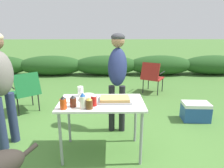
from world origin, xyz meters
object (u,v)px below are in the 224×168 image
hot_sauce_bottle (63,103)px  camp_chair_near_hedge (26,90)px  ketchup_bottle (94,100)px  food_tray (115,99)px  standing_person_in_gray_fleece (1,80)px  bbq_sauce_bottle (73,101)px  plate_stack (70,100)px  camp_chair_green_behind_table (152,76)px  beer_bottle (89,103)px  cooler_box (195,111)px  mixing_bowl (88,96)px  folding_table (101,107)px  mayo_bottle (83,101)px  standing_person_in_dark_puffer (117,69)px  paper_cup_stack (81,91)px

hot_sauce_bottle → camp_chair_near_hedge: hot_sauce_bottle is taller
ketchup_bottle → food_tray: bearing=29.6°
food_tray → standing_person_in_gray_fleece: size_ratio=0.27×
bbq_sauce_bottle → camp_chair_near_hedge: size_ratio=0.17×
ketchup_bottle → camp_chair_near_hedge: size_ratio=0.19×
plate_stack → ketchup_bottle: (0.33, -0.18, 0.06)m
hot_sauce_bottle → standing_person_in_gray_fleece: standing_person_in_gray_fleece is taller
food_tray → camp_chair_green_behind_table: (1.05, 2.57, -0.30)m
food_tray → camp_chair_near_hedge: (-1.74, 1.39, -0.30)m
beer_bottle → camp_chair_near_hedge: (-1.43, 1.64, -0.34)m
ketchup_bottle → camp_chair_green_behind_table: (1.31, 2.72, -0.35)m
hot_sauce_bottle → bbq_sauce_bottle: bearing=35.8°
hot_sauce_bottle → camp_chair_green_behind_table: size_ratio=0.19×
bbq_sauce_bottle → cooler_box: bearing=29.0°
mixing_bowl → camp_chair_green_behind_table: bearing=60.7°
bbq_sauce_bottle → standing_person_in_gray_fleece: bearing=160.7°
folding_table → mixing_bowl: mixing_bowl is taller
mayo_bottle → standing_person_in_gray_fleece: size_ratio=0.12×
camp_chair_green_behind_table → standing_person_in_gray_fleece: bearing=-106.1°
folding_table → beer_bottle: bearing=-120.0°
ketchup_bottle → bbq_sauce_bottle: 0.25m
hot_sauce_bottle → cooler_box: 2.55m
folding_table → standing_person_in_dark_puffer: bearing=71.9°
beer_bottle → camp_chair_near_hedge: size_ratio=0.17×
paper_cup_stack → mayo_bottle: bearing=-78.9°
paper_cup_stack → mayo_bottle: 0.46m
bbq_sauce_bottle → mayo_bottle: mayo_bottle is taller
standing_person_in_gray_fleece → camp_chair_near_hedge: bearing=28.0°
ketchup_bottle → camp_chair_green_behind_table: 3.04m
beer_bottle → mayo_bottle: 0.08m
ketchup_bottle → mayo_bottle: bearing=-147.1°
folding_table → ketchup_bottle: size_ratio=6.90×
plate_stack → food_tray: bearing=-3.3°
mayo_bottle → cooler_box: size_ratio=0.39×
ketchup_bottle → bbq_sauce_bottle: ketchup_bottle is taller
folding_table → camp_chair_green_behind_table: (1.22, 2.59, -0.20)m
mixing_bowl → camp_chair_near_hedge: size_ratio=0.26×
standing_person_in_gray_fleece → camp_chair_near_hedge: (-0.20, 1.20, -0.52)m
food_tray → paper_cup_stack: (-0.47, 0.22, 0.04)m
mixing_bowl → mayo_bottle: mayo_bottle is taller
plate_stack → mixing_bowl: size_ratio=0.99×
plate_stack → beer_bottle: beer_bottle is taller
hot_sauce_bottle → beer_bottle: size_ratio=1.13×
beer_bottle → cooler_box: size_ratio=0.28×
mixing_bowl → cooler_box: 2.18m
mayo_bottle → camp_chair_green_behind_table: (1.43, 2.80, -0.36)m
mixing_bowl → standing_person_in_dark_puffer: size_ratio=0.14×
mayo_bottle → cooler_box: (1.92, 1.19, -0.66)m
bbq_sauce_bottle → food_tray: bearing=18.6°
food_tray → mayo_bottle: bearing=-149.3°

